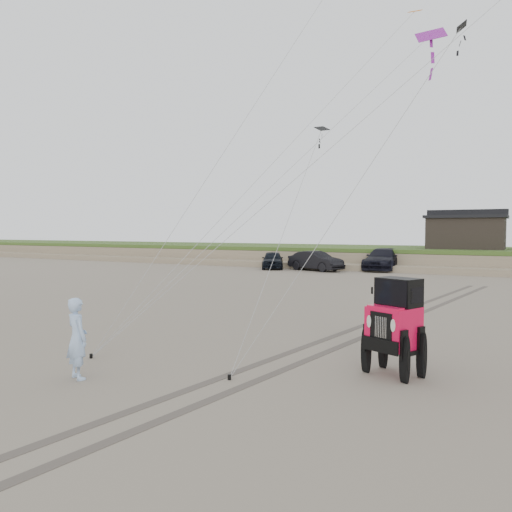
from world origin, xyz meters
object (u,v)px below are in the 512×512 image
at_px(truck_a, 273,260).
at_px(truck_b, 316,261).
at_px(cabin, 466,231).
at_px(jeep, 394,337).
at_px(truck_c, 383,259).
at_px(man, 77,338).

bearing_deg(truck_a, truck_b, -29.09).
distance_m(truck_a, truck_b, 4.08).
bearing_deg(cabin, jeep, -86.96).
height_order(truck_a, jeep, jeep).
bearing_deg(cabin, truck_c, -139.36).
bearing_deg(truck_b, truck_a, 106.43).
height_order(cabin, truck_a, cabin).
bearing_deg(jeep, truck_a, 144.43).
distance_m(truck_b, jeep, 29.52).
bearing_deg(truck_a, cabin, 2.78).
distance_m(jeep, man, 7.16).
xyz_separation_m(truck_b, jeep, (12.47, -26.76, 0.09)).
xyz_separation_m(cabin, man, (-4.32, -38.55, -2.32)).
bearing_deg(truck_b, cabin, -32.45).
bearing_deg(truck_b, truck_c, -36.65).
height_order(truck_b, man, man).
height_order(cabin, jeep, cabin).
distance_m(truck_b, man, 31.03).
bearing_deg(truck_c, truck_a, -164.78).
relative_size(cabin, jeep, 1.33).
relative_size(truck_b, jeep, 1.01).
xyz_separation_m(truck_a, man, (10.37, -30.64, 0.16)).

